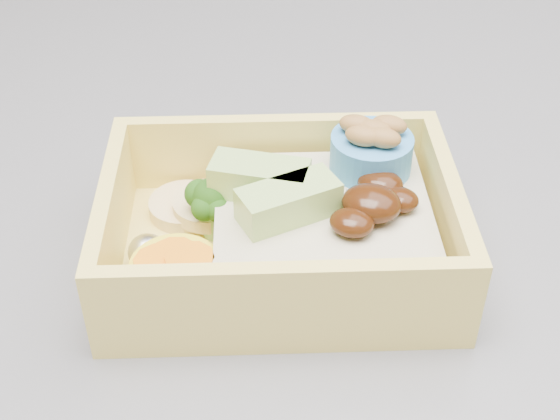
% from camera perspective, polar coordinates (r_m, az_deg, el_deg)
% --- Properties ---
extents(bento_box, '(0.21, 0.18, 0.06)m').
position_cam_1_polar(bento_box, '(0.39, 0.80, -1.13)').
color(bento_box, '#F5DA65').
rests_on(bento_box, island).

